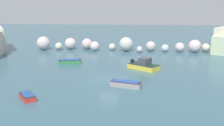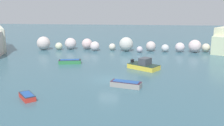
{
  "view_description": "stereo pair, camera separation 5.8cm",
  "coord_description": "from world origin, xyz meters",
  "px_view_note": "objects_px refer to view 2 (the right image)",
  "views": [
    {
      "loc": [
        3.4,
        -32.87,
        9.89
      ],
      "look_at": [
        0.0,
        5.19,
        1.0
      ],
      "focal_mm": 43.21,
      "sensor_mm": 36.0,
      "label": 1
    },
    {
      "loc": [
        3.46,
        -32.87,
        9.89
      ],
      "look_at": [
        0.0,
        5.19,
        1.0
      ],
      "focal_mm": 43.21,
      "sensor_mm": 36.0,
      "label": 2
    }
  ],
  "objects_px": {
    "moored_boat_3": "(27,96)",
    "moored_boat_5": "(144,65)",
    "moored_boat_1": "(126,84)",
    "moored_boat_2": "(70,61)"
  },
  "relations": [
    {
      "from": "moored_boat_1",
      "to": "moored_boat_5",
      "type": "relative_size",
      "value": 0.77
    },
    {
      "from": "moored_boat_3",
      "to": "moored_boat_5",
      "type": "xyz_separation_m",
      "value": [
        12.24,
        13.62,
        0.27
      ]
    },
    {
      "from": "moored_boat_5",
      "to": "moored_boat_1",
      "type": "bearing_deg",
      "value": -68.97
    },
    {
      "from": "moored_boat_5",
      "to": "moored_boat_3",
      "type": "bearing_deg",
      "value": -96.29
    },
    {
      "from": "moored_boat_1",
      "to": "moored_boat_3",
      "type": "distance_m",
      "value": 11.09
    },
    {
      "from": "moored_boat_1",
      "to": "moored_boat_2",
      "type": "xyz_separation_m",
      "value": [
        -9.46,
        11.21,
        -0.02
      ]
    },
    {
      "from": "moored_boat_1",
      "to": "moored_boat_5",
      "type": "xyz_separation_m",
      "value": [
        2.28,
        8.74,
        0.2
      ]
    },
    {
      "from": "moored_boat_2",
      "to": "moored_boat_3",
      "type": "distance_m",
      "value": 16.1
    },
    {
      "from": "moored_boat_1",
      "to": "moored_boat_2",
      "type": "relative_size",
      "value": 1.02
    },
    {
      "from": "moored_boat_3",
      "to": "moored_boat_5",
      "type": "height_order",
      "value": "moored_boat_5"
    }
  ]
}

